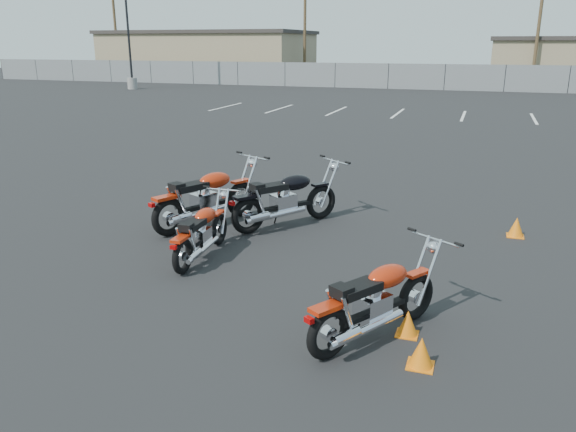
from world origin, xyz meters
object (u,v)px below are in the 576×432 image
(motorcycle_third_red, at_px, (202,232))
(motorcycle_second_black, at_px, (286,199))
(motorcycle_front_red, at_px, (206,197))
(motorcycle_rear_red, at_px, (376,301))

(motorcycle_third_red, bearing_deg, motorcycle_second_black, 70.33)
(motorcycle_front_red, relative_size, motorcycle_second_black, 1.11)
(motorcycle_second_black, height_order, motorcycle_rear_red, motorcycle_second_black)
(motorcycle_third_red, distance_m, motorcycle_rear_red, 3.38)
(motorcycle_front_red, height_order, motorcycle_third_red, motorcycle_front_red)
(motorcycle_front_red, distance_m, motorcycle_third_red, 1.63)
(motorcycle_second_black, relative_size, motorcycle_rear_red, 1.08)
(motorcycle_second_black, distance_m, motorcycle_rear_red, 4.20)
(motorcycle_second_black, xyz_separation_m, motorcycle_rear_red, (2.30, -3.51, -0.05))
(motorcycle_front_red, height_order, motorcycle_second_black, motorcycle_front_red)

